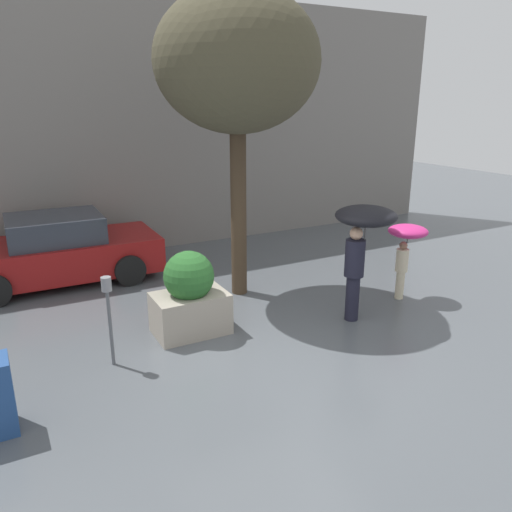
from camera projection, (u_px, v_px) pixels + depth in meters
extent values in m
plane|color=#51565B|center=(268.00, 360.00, 7.24)|extent=(40.00, 40.00, 0.00)
cube|color=gray|center=(134.00, 127.00, 11.80)|extent=(18.00, 0.30, 6.00)
cube|color=#9E9384|center=(190.00, 313.00, 8.02)|extent=(1.16, 0.78, 0.67)
sphere|color=#286028|center=(189.00, 276.00, 7.83)|extent=(0.80, 0.80, 0.80)
cylinder|color=#1E1E2D|center=(352.00, 298.00, 8.49)|extent=(0.23, 0.23, 0.79)
cylinder|color=#1E1E2D|center=(355.00, 258.00, 8.27)|extent=(0.33, 0.33, 0.63)
sphere|color=tan|center=(356.00, 233.00, 8.15)|extent=(0.21, 0.21, 0.21)
cylinder|color=#4C4C51|center=(365.00, 236.00, 8.19)|extent=(0.02, 0.02, 0.68)
ellipsoid|color=black|center=(366.00, 216.00, 8.08)|extent=(1.01, 1.01, 0.32)
cylinder|color=beige|center=(400.00, 285.00, 9.43)|extent=(0.16, 0.16, 0.54)
cylinder|color=beige|center=(402.00, 260.00, 9.28)|extent=(0.23, 0.23, 0.43)
sphere|color=#997056|center=(403.00, 245.00, 9.19)|extent=(0.15, 0.15, 0.15)
cylinder|color=#4C4C51|center=(407.00, 245.00, 9.26)|extent=(0.02, 0.02, 0.52)
ellipsoid|color=#E02D84|center=(408.00, 231.00, 9.18)|extent=(0.72, 0.72, 0.23)
cube|color=maroon|center=(58.00, 257.00, 10.27)|extent=(4.03, 1.87, 0.70)
cube|color=#2D333D|center=(55.00, 228.00, 10.09)|extent=(1.82, 1.57, 0.52)
cylinder|color=black|center=(130.00, 270.00, 10.11)|extent=(0.63, 0.23, 0.63)
cylinder|color=black|center=(111.00, 248.00, 11.65)|extent=(0.63, 0.23, 0.63)
cylinder|color=#423323|center=(239.00, 206.00, 9.29)|extent=(0.30, 0.30, 3.46)
ellipsoid|color=#4C4733|center=(237.00, 61.00, 8.54)|extent=(2.88, 2.88, 2.45)
cylinder|color=#595B60|center=(111.00, 328.00, 6.96)|extent=(0.05, 0.05, 1.13)
cylinder|color=gray|center=(106.00, 284.00, 6.77)|extent=(0.14, 0.14, 0.20)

